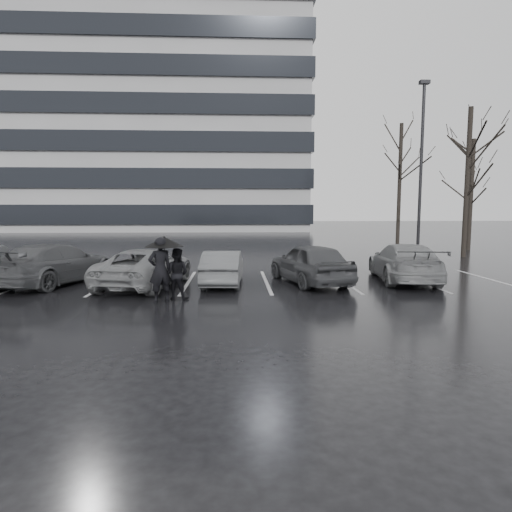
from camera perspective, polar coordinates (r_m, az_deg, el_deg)
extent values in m
plane|color=black|center=(13.01, -0.50, -5.31)|extent=(160.00, 160.00, 0.00)
cube|color=#969699|center=(65.43, -22.82, 15.83)|extent=(60.00, 25.00, 28.00)
cube|color=#969699|center=(69.43, -23.39, 27.68)|extent=(61.00, 26.00, 1.00)
cube|color=black|center=(64.43, -22.36, 5.27)|extent=(60.60, 25.60, 2.20)
cube|color=black|center=(64.52, -22.51, 8.82)|extent=(60.60, 25.60, 2.20)
cube|color=black|center=(64.85, -22.66, 12.35)|extent=(60.60, 25.60, 2.20)
cube|color=black|center=(65.43, -22.82, 15.83)|extent=(60.60, 25.60, 2.20)
cube|color=black|center=(66.24, -22.97, 19.23)|extent=(60.60, 25.60, 2.20)
cube|color=black|center=(67.28, -23.13, 22.54)|extent=(60.60, 25.60, 2.20)
cube|color=black|center=(68.54, -23.29, 25.74)|extent=(60.60, 25.60, 2.20)
imported|color=black|center=(15.16, 7.19, -0.95)|extent=(2.75, 4.52, 1.44)
imported|color=#333336|center=(14.90, -4.44, -1.53)|extent=(1.45, 3.66, 1.19)
imported|color=#525355|center=(14.98, -14.48, -1.50)|extent=(2.99, 4.92, 1.28)
imported|color=black|center=(16.53, -25.14, -0.93)|extent=(3.44, 5.27, 1.42)
imported|color=#525355|center=(16.47, 19.14, -0.79)|extent=(2.56, 4.95, 1.37)
imported|color=black|center=(12.28, -12.67, -1.81)|extent=(0.80, 0.72, 1.84)
imported|color=black|center=(12.62, -10.55, -2.34)|extent=(0.83, 0.71, 1.49)
cylinder|color=black|center=(12.49, -12.04, -2.23)|extent=(0.02, 0.02, 1.59)
cone|color=black|center=(12.39, -12.14, 1.87)|extent=(1.09, 1.09, 0.28)
sphere|color=black|center=(12.38, -12.15, 2.51)|extent=(0.05, 0.05, 0.05)
cylinder|color=#969699|center=(23.37, 20.70, -0.31)|extent=(0.49, 0.49, 0.19)
cylinder|color=black|center=(23.30, 21.11, 10.19)|extent=(0.16, 0.16, 8.74)
cube|color=black|center=(24.05, 21.56, 20.75)|extent=(0.49, 0.29, 0.17)
cube|color=#B4B4B7|center=(17.10, -28.05, -3.25)|extent=(0.12, 5.00, 0.00)
cube|color=#B4B4B7|center=(16.10, -18.98, -3.40)|extent=(0.12, 5.00, 0.00)
cube|color=#B4B4B7|center=(15.55, -9.01, -3.46)|extent=(0.12, 5.00, 0.00)
cube|color=#B4B4B7|center=(15.50, 1.35, -3.42)|extent=(0.12, 5.00, 0.00)
cube|color=#B4B4B7|center=(15.95, 11.46, -3.27)|extent=(0.12, 5.00, 0.00)
cube|color=#B4B4B7|center=(16.85, 20.74, -3.05)|extent=(0.12, 5.00, 0.00)
cube|color=#B4B4B7|center=(18.15, 28.88, -2.78)|extent=(0.12, 5.00, 0.00)
cylinder|color=black|center=(25.99, 26.32, 8.70)|extent=(0.26, 0.26, 8.00)
cylinder|color=black|center=(30.67, 26.75, 7.27)|extent=(0.26, 0.26, 7.00)
cylinder|color=black|center=(31.93, 18.58, 8.90)|extent=(0.26, 0.26, 8.50)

